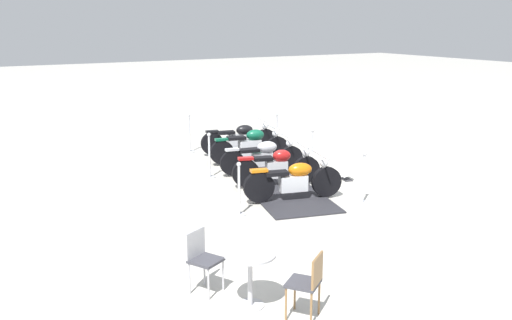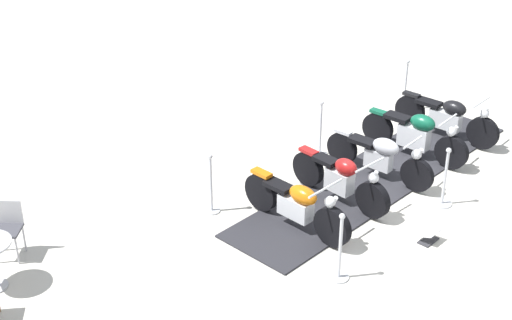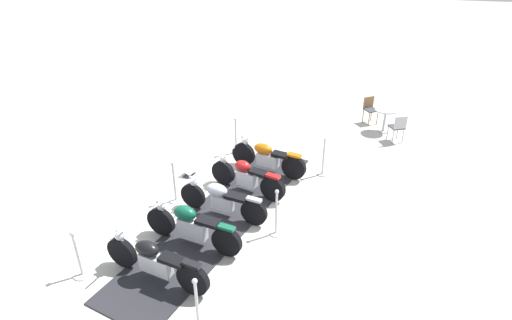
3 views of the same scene
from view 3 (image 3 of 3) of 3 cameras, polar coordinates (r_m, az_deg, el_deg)
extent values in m
plane|color=beige|center=(9.78, -4.52, -7.64)|extent=(80.00, 80.00, 0.00)
cube|color=#28282D|center=(9.77, -4.52, -7.56)|extent=(3.06, 6.96, 0.03)
cylinder|color=black|center=(11.60, -1.71, 0.81)|extent=(0.68, 0.30, 0.66)
cylinder|color=black|center=(10.98, 5.18, -1.01)|extent=(0.68, 0.30, 0.66)
cube|color=silver|center=(11.26, 1.64, 0.03)|extent=(0.64, 0.39, 0.34)
ellipsoid|color=#D16B0F|center=(11.18, 0.99, 1.53)|extent=(0.58, 0.41, 0.29)
cube|color=black|center=(10.99, 3.43, 0.71)|extent=(0.55, 0.38, 0.08)
cube|color=#D16B0F|center=(10.81, 5.27, 0.66)|extent=(0.39, 0.25, 0.06)
cylinder|color=silver|center=(11.43, -1.36, 1.96)|extent=(0.32, 0.15, 0.56)
cylinder|color=silver|center=(11.24, -1.01, 3.43)|extent=(0.23, 0.77, 0.04)
sphere|color=silver|center=(11.38, -1.43, 2.62)|extent=(0.18, 0.18, 0.18)
cylinder|color=black|center=(10.76, -4.51, -1.72)|extent=(0.65, 0.32, 0.64)
cylinder|color=black|center=(10.07, 2.30, -3.93)|extent=(0.65, 0.32, 0.64)
cube|color=silver|center=(10.37, -1.22, -2.55)|extent=(0.54, 0.38, 0.39)
ellipsoid|color=#AD1919|center=(10.27, -1.82, -0.84)|extent=(0.49, 0.40, 0.28)
cube|color=black|center=(10.08, 0.33, -1.71)|extent=(0.50, 0.37, 0.08)
cube|color=#AD1919|center=(9.89, 2.34, -2.22)|extent=(0.38, 0.26, 0.06)
cylinder|color=silver|center=(10.59, -4.30, -0.54)|extent=(0.25, 0.14, 0.55)
cylinder|color=silver|center=(10.40, -4.09, 0.98)|extent=(0.24, 0.68, 0.04)
sphere|color=silver|center=(10.55, -4.50, 0.15)|extent=(0.18, 0.18, 0.18)
cylinder|color=black|center=(9.94, -8.61, -4.84)|extent=(0.63, 0.21, 0.62)
cylinder|color=black|center=(9.27, -0.28, -7.17)|extent=(0.63, 0.21, 0.62)
cube|color=silver|center=(9.56, -4.61, -5.81)|extent=(0.54, 0.28, 0.35)
ellipsoid|color=#B7BAC1|center=(9.45, -5.36, -4.12)|extent=(0.56, 0.38, 0.30)
cube|color=black|center=(9.27, -2.72, -5.05)|extent=(0.55, 0.35, 0.08)
cube|color=#B7BAC1|center=(9.08, -0.28, -5.43)|extent=(0.36, 0.18, 0.06)
cylinder|color=silver|center=(9.76, -8.35, -3.65)|extent=(0.29, 0.12, 0.53)
cylinder|color=silver|center=(9.56, -8.10, -2.11)|extent=(0.14, 0.60, 0.04)
sphere|color=silver|center=(9.71, -8.52, -2.99)|extent=(0.18, 0.18, 0.18)
cylinder|color=black|center=(9.22, -12.86, -8.18)|extent=(0.66, 0.23, 0.65)
cylinder|color=black|center=(8.49, -4.02, -11.06)|extent=(0.66, 0.23, 0.65)
cube|color=silver|center=(8.78, -8.67, -9.24)|extent=(0.64, 0.33, 0.43)
ellipsoid|color=#0F5138|center=(8.65, -9.70, -7.16)|extent=(0.55, 0.38, 0.30)
cube|color=black|center=(8.43, -6.59, -8.36)|extent=(0.53, 0.35, 0.08)
cube|color=#0F5138|center=(8.27, -4.10, -9.18)|extent=(0.38, 0.21, 0.06)
cylinder|color=silver|center=(9.02, -12.65, -6.91)|extent=(0.30, 0.12, 0.55)
cylinder|color=silver|center=(8.79, -12.47, -5.27)|extent=(0.15, 0.66, 0.04)
sphere|color=silver|center=(8.96, -12.86, -6.17)|extent=(0.18, 0.18, 0.18)
cylinder|color=black|center=(8.62, -17.83, -11.93)|extent=(0.66, 0.24, 0.65)
cylinder|color=black|center=(7.78, -8.60, -15.83)|extent=(0.66, 0.24, 0.65)
cube|color=silver|center=(8.15, -13.52, -13.65)|extent=(0.68, 0.34, 0.36)
ellipsoid|color=black|center=(8.04, -14.69, -11.64)|extent=(0.55, 0.38, 0.29)
cube|color=black|center=(7.77, -11.32, -13.23)|extent=(0.56, 0.36, 0.08)
cube|color=black|center=(7.54, -8.80, -13.90)|extent=(0.38, 0.21, 0.06)
cylinder|color=silver|center=(8.41, -17.80, -10.63)|extent=(0.25, 0.12, 0.56)
cylinder|color=silver|center=(8.18, -17.83, -8.94)|extent=(0.16, 0.64, 0.04)
sphere|color=silver|center=(8.35, -18.14, -9.82)|extent=(0.18, 0.18, 0.18)
cylinder|color=silver|center=(10.45, -10.86, -5.39)|extent=(0.34, 0.34, 0.03)
cylinder|color=silver|center=(10.18, -11.11, -3.04)|extent=(0.05, 0.05, 0.98)
sphere|color=silver|center=(9.92, -11.39, -0.44)|extent=(0.09, 0.09, 0.09)
cylinder|color=silver|center=(11.47, 9.02, -1.91)|extent=(0.28, 0.28, 0.03)
cylinder|color=silver|center=(11.23, 9.22, 0.33)|extent=(0.05, 0.05, 0.99)
sphere|color=silver|center=(10.99, 9.43, 2.78)|extent=(0.09, 0.09, 0.09)
cylinder|color=silver|center=(8.92, -22.62, -14.24)|extent=(0.34, 0.34, 0.03)
cylinder|color=silver|center=(8.62, -23.21, -11.87)|extent=(0.05, 0.05, 0.94)
sphere|color=silver|center=(8.33, -23.87, -9.20)|extent=(0.09, 0.09, 0.09)
cylinder|color=silver|center=(7.06, -8.06, -19.32)|extent=(0.05, 0.05, 1.05)
sphere|color=silver|center=(6.66, -8.39, -16.07)|extent=(0.09, 0.09, 0.09)
cylinder|color=silver|center=(9.24, 2.72, -9.94)|extent=(0.29, 0.29, 0.03)
cylinder|color=silver|center=(8.92, 2.80, -7.30)|extent=(0.05, 0.05, 1.02)
sphere|color=silver|center=(8.61, 2.88, -4.35)|extent=(0.09, 0.09, 0.09)
cylinder|color=silver|center=(12.47, -2.73, 1.06)|extent=(0.31, 0.31, 0.03)
cylinder|color=silver|center=(12.24, -2.78, 3.23)|extent=(0.05, 0.05, 1.02)
sphere|color=silver|center=(12.02, -2.84, 5.58)|extent=(0.09, 0.09, 0.09)
cube|color=#333338|center=(11.44, -9.13, -2.02)|extent=(0.28, 0.39, 0.02)
cube|color=white|center=(11.37, -9.18, -1.39)|extent=(0.34, 0.37, 0.11)
cylinder|color=#B7B7BC|center=(14.45, 16.95, 3.80)|extent=(0.39, 0.39, 0.02)
cylinder|color=#B7B7BC|center=(14.31, 17.16, 5.15)|extent=(0.07, 0.07, 0.72)
cylinder|color=#B7B7BC|center=(14.17, 17.37, 6.55)|extent=(0.70, 0.70, 0.03)
cylinder|color=#B7B7BC|center=(13.82, 17.55, 3.59)|extent=(0.03, 0.03, 0.47)
cylinder|color=#B7B7BC|center=(13.99, 18.77, 3.69)|extent=(0.03, 0.03, 0.47)
cylinder|color=#B7B7BC|center=(13.56, 18.22, 2.99)|extent=(0.03, 0.03, 0.47)
cylinder|color=#B7B7BC|center=(13.73, 19.45, 3.10)|extent=(0.03, 0.03, 0.47)
cube|color=#3F3F47|center=(13.68, 18.66, 4.31)|extent=(0.54, 0.54, 0.04)
cube|color=#B7B7BC|center=(13.45, 19.18, 4.83)|extent=(0.37, 0.21, 0.39)
cylinder|color=olive|center=(14.87, 16.25, 5.56)|extent=(0.03, 0.03, 0.47)
cylinder|color=olive|center=(14.68, 15.18, 5.39)|extent=(0.03, 0.03, 0.47)
cylinder|color=olive|center=(15.12, 15.48, 6.04)|extent=(0.03, 0.03, 0.47)
cylinder|color=olive|center=(14.92, 14.43, 5.88)|extent=(0.03, 0.03, 0.47)
cube|color=#3F3F47|center=(14.80, 15.46, 6.63)|extent=(0.56, 0.56, 0.04)
cube|color=olive|center=(14.87, 15.15, 7.65)|extent=(0.34, 0.26, 0.39)
camera|label=1|loc=(19.86, 28.83, 19.61)|focal=39.43mm
camera|label=2|loc=(20.29, -5.96, 31.47)|focal=53.44mm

